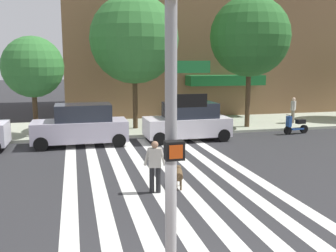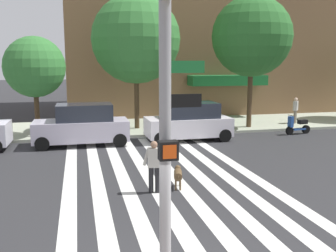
{
  "view_description": "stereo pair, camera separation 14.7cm",
  "coord_description": "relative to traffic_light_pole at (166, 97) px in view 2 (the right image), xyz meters",
  "views": [
    {
      "loc": [
        -1.97,
        -5.91,
        4.02
      ],
      "look_at": [
        1.32,
        7.48,
        1.72
      ],
      "focal_mm": 41.17,
      "sensor_mm": 36.0,
      "label": 1
    },
    {
      "loc": [
        -1.83,
        -5.94,
        4.02
      ],
      "look_at": [
        1.32,
        7.48,
        1.72
      ],
      "focal_mm": 41.17,
      "sensor_mm": 36.0,
      "label": 2
    }
  ],
  "objects": [
    {
      "name": "pedestrian_bystander",
      "position": [
        12.2,
        16.35,
        -2.44
      ],
      "size": [
        0.56,
        0.56,
        1.64
      ],
      "color": "#6B6051",
      "rests_on": "sidewalk_far"
    },
    {
      "name": "ground_plane",
      "position": [
        0.57,
        7.56,
        -3.52
      ],
      "size": [
        160.0,
        160.0,
        0.0
      ],
      "primitive_type": "plane",
      "color": "#2B2B2D"
    },
    {
      "name": "parked_car_third_in_line",
      "position": [
        4.29,
        13.43,
        -2.56
      ],
      "size": [
        4.36,
        2.1,
        1.96
      ],
      "color": "silver",
      "rests_on": "ground_plane"
    },
    {
      "name": "dog_on_leash",
      "position": [
        1.79,
        6.13,
        -3.08
      ],
      "size": [
        0.42,
        1.04,
        0.65
      ],
      "color": "brown",
      "rests_on": "ground_plane"
    },
    {
      "name": "pedestrian_dog_walker",
      "position": [
        0.95,
        5.82,
        -2.59
      ],
      "size": [
        0.7,
        0.32,
        1.64
      ],
      "color": "black",
      "rests_on": "ground_plane"
    },
    {
      "name": "street_tree_further",
      "position": [
        8.74,
        15.75,
        1.95
      ],
      "size": [
        4.67,
        4.67,
        7.67
      ],
      "color": "#4C3823",
      "rests_on": "sidewalk_far"
    },
    {
      "name": "street_tree_nearest",
      "position": [
        -3.37,
        15.54,
        0.24
      ],
      "size": [
        3.13,
        3.13,
        5.18
      ],
      "color": "#4C3823",
      "rests_on": "sidewalk_far"
    },
    {
      "name": "sidewalk_far",
      "position": [
        0.57,
        17.65,
        -3.45
      ],
      "size": [
        80.0,
        6.0,
        0.15
      ],
      "primitive_type": "cube",
      "color": "#AAB099",
      "rests_on": "ground_plane"
    },
    {
      "name": "parked_car_behind_first",
      "position": [
        -1.1,
        13.43,
        -2.54
      ],
      "size": [
        4.5,
        1.95,
        2.02
      ],
      "color": "#B9B1C5",
      "rests_on": "ground_plane"
    },
    {
      "name": "parked_scooter",
      "position": [
        10.73,
        13.61,
        -3.04
      ],
      "size": [
        1.63,
        0.57,
        1.11
      ],
      "color": "black",
      "rests_on": "ground_plane"
    },
    {
      "name": "crosswalk_stripes",
      "position": [
        1.52,
        7.56,
        -3.52
      ],
      "size": [
        6.75,
        13.58,
        0.01
      ],
      "color": "silver",
      "rests_on": "ground_plane"
    },
    {
      "name": "street_tree_middle",
      "position": [
        2.09,
        16.84,
        1.78
      ],
      "size": [
        5.08,
        5.08,
        7.7
      ],
      "color": "#4C3823",
      "rests_on": "sidewalk_far"
    },
    {
      "name": "traffic_light_pole",
      "position": [
        0.0,
        0.0,
        0.0
      ],
      "size": [
        0.74,
        0.46,
        5.8
      ],
      "color": "gray",
      "rests_on": "sidewalk_near"
    }
  ]
}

